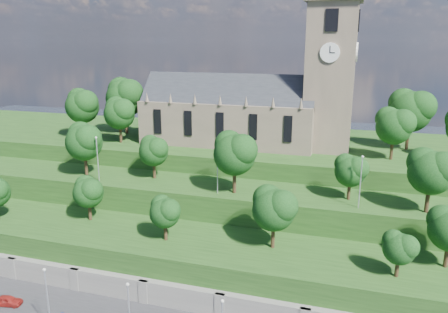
% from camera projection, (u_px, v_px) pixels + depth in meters
% --- Properties ---
extents(retaining_wall, '(160.00, 2.10, 5.00)m').
position_uv_depth(retaining_wall, '(183.00, 302.00, 54.06)').
color(retaining_wall, slate).
rests_on(retaining_wall, ground).
extents(embankment_lower, '(160.00, 12.00, 8.00)m').
position_uv_depth(embankment_lower, '(200.00, 268.00, 59.25)').
color(embankment_lower, '#1E4216').
rests_on(embankment_lower, ground).
extents(embankment_upper, '(160.00, 10.00, 12.00)m').
position_uv_depth(embankment_upper, '(223.00, 223.00, 68.90)').
color(embankment_upper, '#1E4216').
rests_on(embankment_upper, ground).
extents(hilltop, '(160.00, 32.00, 15.00)m').
position_uv_depth(hilltop, '(254.00, 176.00, 87.93)').
color(hilltop, '#1E4216').
rests_on(hilltop, ground).
extents(church, '(38.60, 12.35, 27.60)m').
position_uv_depth(church, '(255.00, 104.00, 80.13)').
color(church, brown).
rests_on(church, hilltop).
extents(trees_lower, '(66.66, 8.73, 8.23)m').
position_uv_depth(trees_lower, '(221.00, 208.00, 56.55)').
color(trees_lower, black).
rests_on(trees_lower, embankment_lower).
extents(trees_upper, '(58.67, 8.47, 9.24)m').
position_uv_depth(trees_upper, '(230.00, 153.00, 64.41)').
color(trees_upper, black).
rests_on(trees_upper, embankment_upper).
extents(trees_hilltop, '(75.62, 16.52, 11.60)m').
position_uv_depth(trees_hilltop, '(236.00, 107.00, 80.70)').
color(trees_hilltop, black).
rests_on(trees_hilltop, hilltop).
extents(lamp_posts_promenade, '(60.36, 0.36, 8.29)m').
position_uv_depth(lamp_posts_promenade, '(129.00, 313.00, 44.78)').
color(lamp_posts_promenade, '#B2B2B7').
rests_on(lamp_posts_promenade, promenade).
extents(lamp_posts_upper, '(40.36, 0.36, 7.33)m').
position_uv_depth(lamp_posts_upper, '(217.00, 166.00, 63.49)').
color(lamp_posts_upper, '#B2B2B7').
rests_on(lamp_posts_upper, embankment_upper).
extents(car_left, '(3.84, 2.19, 1.23)m').
position_uv_depth(car_left, '(7.00, 301.00, 54.17)').
color(car_left, maroon).
rests_on(car_left, promenade).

